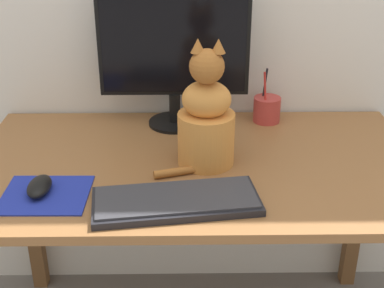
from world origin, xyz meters
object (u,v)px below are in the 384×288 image
(monitor, at_px, (174,49))
(cat, at_px, (206,119))
(pen_cup, at_px, (267,109))
(computer_mouse_left, at_px, (39,186))
(keyboard, at_px, (176,201))

(monitor, distance_m, cat, 0.31)
(monitor, height_order, pen_cup, monitor)
(computer_mouse_left, height_order, cat, cat)
(cat, distance_m, pen_cup, 0.37)
(keyboard, height_order, pen_cup, pen_cup)
(cat, bearing_deg, keyboard, -106.50)
(keyboard, height_order, cat, cat)
(cat, bearing_deg, monitor, 111.74)
(monitor, relative_size, computer_mouse_left, 4.26)
(computer_mouse_left, relative_size, pen_cup, 0.63)
(monitor, distance_m, keyboard, 0.54)
(computer_mouse_left, bearing_deg, cat, 20.73)
(cat, xyz_separation_m, pen_cup, (0.21, 0.29, -0.09))
(monitor, relative_size, keyboard, 1.10)
(monitor, relative_size, pen_cup, 2.68)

